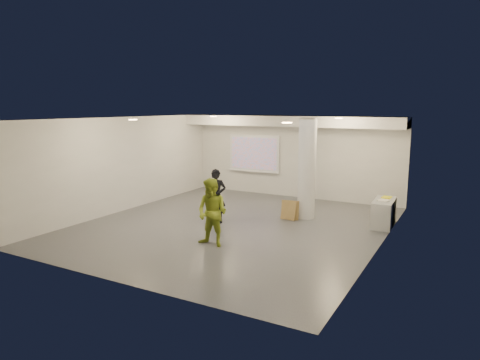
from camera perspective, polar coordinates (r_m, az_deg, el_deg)
The scene contains 20 objects.
floor at distance 12.16m, azimuth -0.91°, elevation -6.10°, with size 8.00×9.00×0.01m, color #3B3E43.
ceiling at distance 11.70m, azimuth -0.95°, elevation 8.18°, with size 8.00×9.00×0.01m, color white.
wall_back at distance 15.87m, azimuth 7.14°, elevation 3.11°, with size 8.00×0.01×3.00m, color silver.
wall_front at distance 8.30m, azimuth -16.50°, elevation -3.37°, with size 8.00×0.01×3.00m, color silver.
wall_left at distance 14.23m, azimuth -15.09°, elevation 2.07°, with size 0.01×9.00×3.00m, color silver.
wall_right at distance 10.48m, azimuth 18.45°, elevation -0.77°, with size 0.01×9.00×3.00m, color silver.
soffit_band at distance 15.26m, azimuth 6.48°, elevation 7.83°, with size 8.00×1.10×0.36m, color silver.
downlight_nw at distance 14.97m, azimuth -3.56°, elevation 8.45°, with size 0.22×0.22×0.02m, color #FCC986.
downlight_ne at distance 13.16m, azimuth 13.03°, elevation 8.03°, with size 0.22×0.22×0.02m, color #FCC986.
downlight_sw at distance 11.79m, azimuth -14.09°, elevation 7.81°, with size 0.22×0.22×0.02m, color #FCC986.
downlight_se at distance 9.38m, azimuth 6.28°, elevation 7.59°, with size 0.22×0.22×0.02m, color #FCC986.
column at distance 12.84m, azimuth 8.91°, elevation 1.49°, with size 0.52×0.52×3.00m, color silver.
projection_screen at distance 16.47m, azimuth 1.89°, elevation 3.52°, with size 2.10×0.13×1.42m.
credenza at distance 12.72m, azimuth 18.61°, elevation -4.17°, with size 0.53×1.27×0.74m, color #94979A.
papers_stack at distance 12.53m, azimuth 18.59°, elevation -2.59°, with size 0.26×0.34×0.02m, color white.
postit_pad at distance 12.94m, azimuth 18.97°, elevation -2.20°, with size 0.24×0.32×0.03m, color yellow.
cardboard_back at distance 12.81m, azimuth 6.51°, elevation -4.12°, with size 0.48×0.04×0.53m, color olive.
cardboard_front at distance 12.82m, azimuth 6.69°, elevation -4.00°, with size 0.52×0.05×0.58m, color olive.
woman at distance 12.32m, azimuth -3.20°, elevation -2.17°, with size 0.57×0.37×1.56m, color black.
man at distance 10.27m, azimuth -3.73°, elevation -4.36°, with size 0.80×0.62×1.64m, color olive.
Camera 1 is at (5.78, -10.16, 3.34)m, focal length 32.00 mm.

